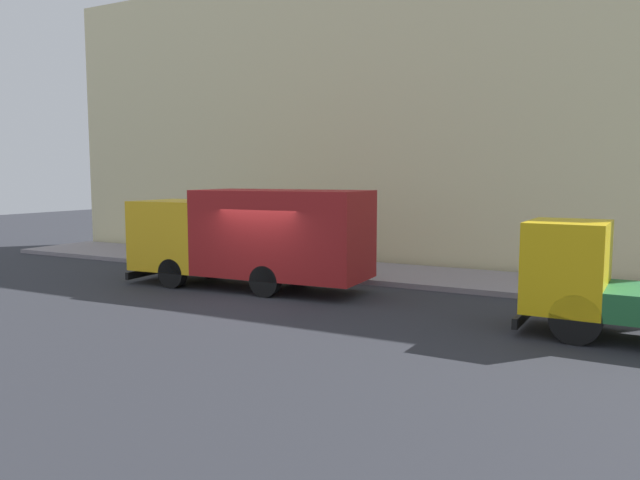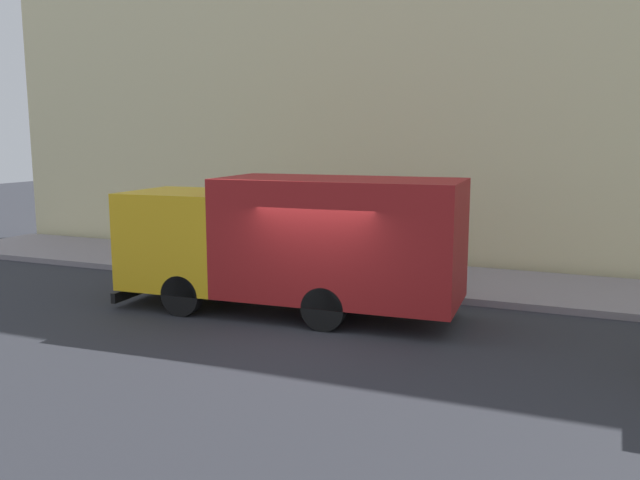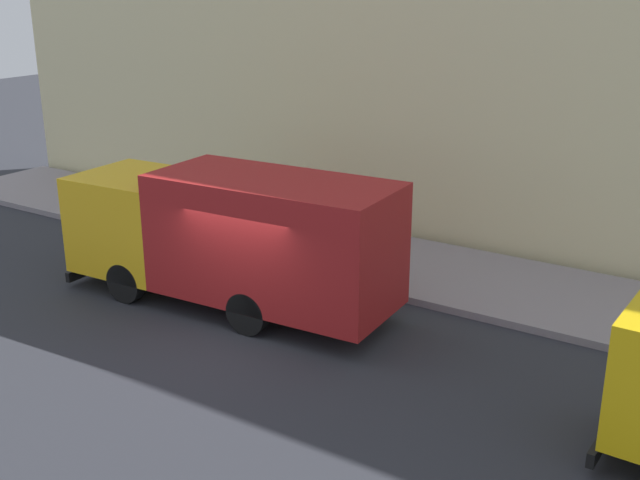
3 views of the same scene
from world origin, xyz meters
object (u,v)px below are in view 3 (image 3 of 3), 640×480
(large_utility_truck, at_px, (231,234))
(traffic_cone_orange, at_px, (149,218))
(street_sign_post, at_px, (264,204))
(pedestrian_walking, at_px, (307,195))

(large_utility_truck, distance_m, traffic_cone_orange, 5.82)
(traffic_cone_orange, bearing_deg, street_sign_post, -89.28)
(traffic_cone_orange, relative_size, street_sign_post, 0.30)
(pedestrian_walking, bearing_deg, large_utility_truck, 2.40)
(pedestrian_walking, relative_size, traffic_cone_orange, 2.53)
(street_sign_post, bearing_deg, large_utility_truck, -157.52)
(pedestrian_walking, height_order, traffic_cone_orange, pedestrian_walking)
(large_utility_truck, xyz_separation_m, pedestrian_walking, (5.27, 1.55, -0.57))
(pedestrian_walking, height_order, street_sign_post, street_sign_post)
(large_utility_truck, relative_size, street_sign_post, 3.42)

